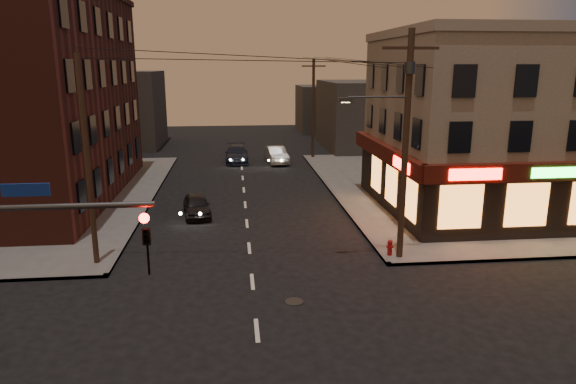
{
  "coord_description": "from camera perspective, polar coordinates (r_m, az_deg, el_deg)",
  "views": [
    {
      "loc": [
        -0.6,
        -15.62,
        8.68
      ],
      "look_at": [
        1.72,
        6.29,
        3.2
      ],
      "focal_mm": 32.0,
      "sensor_mm": 36.0,
      "label": 1
    }
  ],
  "objects": [
    {
      "name": "ground",
      "position": [
        17.88,
        -3.48,
        -15.1
      ],
      "size": [
        120.0,
        120.0,
        0.0
      ],
      "primitive_type": "plane",
      "color": "black",
      "rests_on": "ground"
    },
    {
      "name": "sidewalk_ne",
      "position": [
        40.23,
        21.66,
        0.62
      ],
      "size": [
        24.0,
        28.0,
        0.15
      ],
      "primitive_type": "cube",
      "color": "#514F4C",
      "rests_on": "ground"
    },
    {
      "name": "pizza_building",
      "position": [
        33.59,
        23.67,
        7.11
      ],
      "size": [
        15.85,
        12.85,
        10.5
      ],
      "color": "gray",
      "rests_on": "sidewalk_ne"
    },
    {
      "name": "brick_apartment",
      "position": [
        37.36,
        -28.27,
        9.22
      ],
      "size": [
        12.0,
        20.0,
        13.0
      ],
      "primitive_type": "cube",
      "color": "#4C1F18",
      "rests_on": "sidewalk_nw"
    },
    {
      "name": "bg_building_ne_a",
      "position": [
        55.81,
        9.25,
        8.47
      ],
      "size": [
        10.0,
        12.0,
        7.0
      ],
      "primitive_type": "cube",
      "color": "#3F3D3A",
      "rests_on": "ground"
    },
    {
      "name": "bg_building_nw",
      "position": [
        59.12,
        -18.35,
        8.74
      ],
      "size": [
        9.0,
        10.0,
        8.0
      ],
      "primitive_type": "cube",
      "color": "#3F3D3A",
      "rests_on": "ground"
    },
    {
      "name": "bg_building_ne_b",
      "position": [
        69.02,
        4.55,
        9.21
      ],
      "size": [
        8.0,
        8.0,
        6.0
      ],
      "primitive_type": "cube",
      "color": "#3F3D3A",
      "rests_on": "ground"
    },
    {
      "name": "utility_pole_main",
      "position": [
        22.81,
        12.71,
        6.28
      ],
      "size": [
        4.2,
        0.44,
        10.0
      ],
      "color": "#382619",
      "rests_on": "sidewalk_ne"
    },
    {
      "name": "utility_pole_far",
      "position": [
        48.36,
        2.81,
        9.18
      ],
      "size": [
        0.26,
        0.26,
        9.0
      ],
      "primitive_type": "cylinder",
      "color": "#382619",
      "rests_on": "sidewalk_ne"
    },
    {
      "name": "utility_pole_west",
      "position": [
        23.32,
        -21.39,
        3.05
      ],
      "size": [
        0.24,
        0.24,
        9.0
      ],
      "primitive_type": "cylinder",
      "color": "#382619",
      "rests_on": "sidewalk_nw"
    },
    {
      "name": "sedan_near",
      "position": [
        30.66,
        -10.11,
        -1.47
      ],
      "size": [
        1.99,
        3.88,
        1.26
      ],
      "primitive_type": "imported",
      "rotation": [
        0.0,
        0.0,
        0.14
      ],
      "color": "black",
      "rests_on": "ground"
    },
    {
      "name": "sedan_mid",
      "position": [
        46.55,
        -1.32,
        4.15
      ],
      "size": [
        2.12,
        4.63,
        1.47
      ],
      "primitive_type": "imported",
      "rotation": [
        0.0,
        0.0,
        0.13
      ],
      "color": "gray",
      "rests_on": "ground"
    },
    {
      "name": "sedan_far",
      "position": [
        47.23,
        -5.73,
        4.22
      ],
      "size": [
        2.1,
        5.07,
        1.46
      ],
      "primitive_type": "imported",
      "rotation": [
        0.0,
        0.0,
        0.01
      ],
      "color": "#181E30",
      "rests_on": "ground"
    },
    {
      "name": "fire_hydrant",
      "position": [
        24.14,
        11.25,
        -5.99
      ],
      "size": [
        0.33,
        0.33,
        0.74
      ],
      "rotation": [
        0.0,
        0.0,
        -0.15
      ],
      "color": "maroon",
      "rests_on": "sidewalk_ne"
    }
  ]
}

